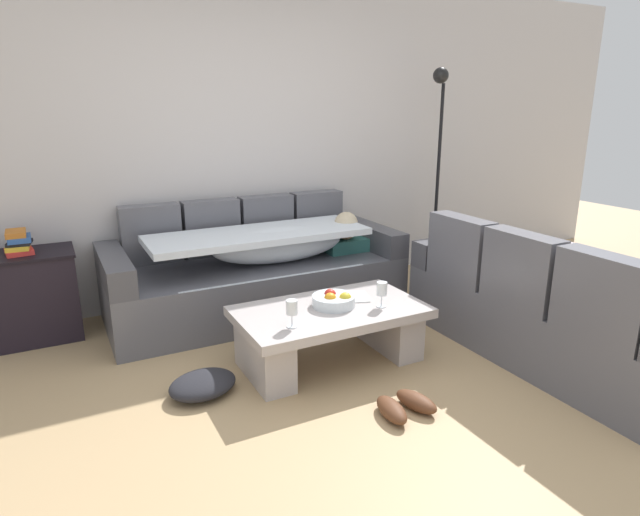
{
  "coord_description": "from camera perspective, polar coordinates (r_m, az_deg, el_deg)",
  "views": [
    {
      "loc": [
        -1.41,
        -2.24,
        1.62
      ],
      "look_at": [
        0.31,
        1.07,
        0.55
      ],
      "focal_mm": 29.84,
      "sensor_mm": 36.0,
      "label": 1
    }
  ],
  "objects": [
    {
      "name": "ground_plane",
      "position": [
        3.11,
        4.17,
        -15.54
      ],
      "size": [
        14.0,
        14.0,
        0.0
      ],
      "primitive_type": "plane",
      "color": "tan"
    },
    {
      "name": "back_wall",
      "position": [
        4.62,
        -9.86,
        12.42
      ],
      "size": [
        9.0,
        0.1,
        2.7
      ],
      "primitive_type": "cube",
      "color": "beige",
      "rests_on": "ground_plane"
    },
    {
      "name": "couch_along_wall",
      "position": [
        4.33,
        -6.48,
        -1.44
      ],
      "size": [
        2.31,
        0.92,
        0.88
      ],
      "color": "#54555D",
      "rests_on": "ground_plane"
    },
    {
      "name": "couch_near_window",
      "position": [
        3.85,
        24.14,
        -4.96
      ],
      "size": [
        0.92,
        2.01,
        0.88
      ],
      "rotation": [
        0.0,
        0.0,
        1.57
      ],
      "color": "#54555D",
      "rests_on": "ground_plane"
    },
    {
      "name": "coffee_table",
      "position": [
        3.46,
        1.08,
        -7.54
      ],
      "size": [
        1.2,
        0.68,
        0.38
      ],
      "color": "#B4ABA8",
      "rests_on": "ground_plane"
    },
    {
      "name": "fruit_bowl",
      "position": [
        3.42,
        1.5,
        -4.53
      ],
      "size": [
        0.28,
        0.28,
        0.1
      ],
      "color": "silver",
      "rests_on": "coffee_table"
    },
    {
      "name": "wine_glass_near_left",
      "position": [
        3.09,
        -3.05,
        -5.42
      ],
      "size": [
        0.07,
        0.07,
        0.17
      ],
      "color": "silver",
      "rests_on": "coffee_table"
    },
    {
      "name": "wine_glass_near_right",
      "position": [
        3.41,
        6.64,
        -3.4
      ],
      "size": [
        0.07,
        0.07,
        0.17
      ],
      "color": "silver",
      "rests_on": "coffee_table"
    },
    {
      "name": "open_magazine",
      "position": [
        3.58,
        2.9,
        -4.22
      ],
      "size": [
        0.34,
        0.3,
        0.01
      ],
      "primitive_type": "cube",
      "rotation": [
        0.0,
        0.0,
        -0.37
      ],
      "color": "white",
      "rests_on": "coffee_table"
    },
    {
      "name": "side_cabinet",
      "position": [
        4.3,
        -29.19,
        -3.71
      ],
      "size": [
        0.72,
        0.44,
        0.64
      ],
      "color": "black",
      "rests_on": "ground_plane"
    },
    {
      "name": "book_stack_on_cabinet",
      "position": [
        4.19,
        -29.64,
        1.43
      ],
      "size": [
        0.19,
        0.22,
        0.16
      ],
      "color": "red",
      "rests_on": "side_cabinet"
    },
    {
      "name": "floor_lamp",
      "position": [
        5.2,
        12.48,
        10.08
      ],
      "size": [
        0.33,
        0.31,
        1.95
      ],
      "color": "black",
      "rests_on": "ground_plane"
    },
    {
      "name": "pair_of_shoes",
      "position": [
        3.05,
        9.01,
        -15.36
      ],
      "size": [
        0.34,
        0.29,
        0.09
      ],
      "color": "#59331E",
      "rests_on": "ground_plane"
    },
    {
      "name": "crumpled_garment",
      "position": [
        3.25,
        -12.47,
        -13.1
      ],
      "size": [
        0.46,
        0.4,
        0.12
      ],
      "primitive_type": "ellipsoid",
      "rotation": [
        0.0,
        0.0,
        0.23
      ],
      "color": "#232328",
      "rests_on": "ground_plane"
    }
  ]
}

